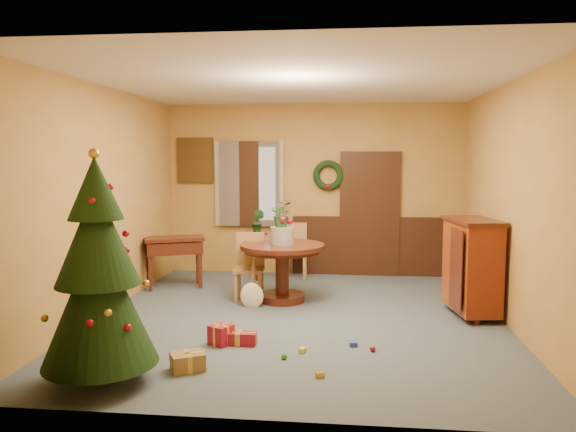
# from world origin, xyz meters

# --- Properties ---
(room_envelope) EXTENTS (5.50, 5.50, 5.50)m
(room_envelope) POSITION_xyz_m (0.21, 2.70, 1.12)
(room_envelope) COLOR #394954
(room_envelope) RESTS_ON ground
(dining_table) EXTENTS (1.17, 1.17, 0.81)m
(dining_table) POSITION_xyz_m (-0.31, 0.81, 0.56)
(dining_table) COLOR black
(dining_table) RESTS_ON floor
(urn) EXTENTS (0.33, 0.33, 0.24)m
(urn) POSITION_xyz_m (-0.31, 0.81, 0.93)
(urn) COLOR slate
(urn) RESTS_ON dining_table
(centerpiece_plant) EXTENTS (0.32, 0.28, 0.36)m
(centerpiece_plant) POSITION_xyz_m (-0.31, 0.81, 1.22)
(centerpiece_plant) COLOR #1E4C23
(centerpiece_plant) RESTS_ON urn
(chair_near) EXTENTS (0.43, 0.43, 0.94)m
(chair_near) POSITION_xyz_m (-0.79, 0.90, 0.50)
(chair_near) COLOR #98683D
(chair_near) RESTS_ON floor
(chair_far) EXTENTS (0.41, 0.41, 0.95)m
(chair_far) POSITION_xyz_m (-0.28, 2.30, 0.51)
(chair_far) COLOR #98683D
(chair_far) RESTS_ON floor
(guitar) EXTENTS (0.38, 0.52, 0.73)m
(guitar) POSITION_xyz_m (-0.68, 0.47, 0.37)
(guitar) COLOR #F7F3CE
(guitar) RESTS_ON floor
(plant_stand) EXTENTS (0.30, 0.30, 0.78)m
(plant_stand) POSITION_xyz_m (-0.86, 2.09, 0.49)
(plant_stand) COLOR black
(plant_stand) RESTS_ON floor
(stand_plant) EXTENTS (0.26, 0.23, 0.38)m
(stand_plant) POSITION_xyz_m (-0.86, 2.09, 0.98)
(stand_plant) COLOR #19471E
(stand_plant) RESTS_ON plant_stand
(christmas_tree) EXTENTS (1.01, 1.01, 2.08)m
(christmas_tree) POSITION_xyz_m (-1.57, -2.20, 0.99)
(christmas_tree) COLOR #382111
(christmas_tree) RESTS_ON floor
(writing_desk) EXTENTS (0.98, 0.74, 0.79)m
(writing_desk) POSITION_xyz_m (-2.06, 1.46, 0.59)
(writing_desk) COLOR black
(writing_desk) RESTS_ON floor
(sideboard) EXTENTS (0.66, 1.03, 1.24)m
(sideboard) POSITION_xyz_m (2.15, 0.36, 0.66)
(sideboard) COLOR #57100A
(sideboard) RESTS_ON floor
(gift_a) EXTENTS (0.38, 0.34, 0.17)m
(gift_a) POSITION_xyz_m (-0.90, -1.82, 0.08)
(gift_a) COLOR brown
(gift_a) RESTS_ON floor
(gift_b) EXTENTS (0.29, 0.29, 0.21)m
(gift_b) POSITION_xyz_m (-0.75, -1.06, 0.11)
(gift_b) COLOR maroon
(gift_b) RESTS_ON floor
(gift_c) EXTENTS (0.28, 0.24, 0.13)m
(gift_c) POSITION_xyz_m (-2.15, -0.31, 0.07)
(gift_c) COLOR brown
(gift_c) RESTS_ON floor
(gift_d) EXTENTS (0.39, 0.16, 0.14)m
(gift_d) POSITION_xyz_m (-0.56, -1.05, 0.07)
(gift_d) COLOR maroon
(gift_d) RESTS_ON floor
(toy_a) EXTENTS (0.09, 0.07, 0.05)m
(toy_a) POSITION_xyz_m (0.66, -0.99, 0.03)
(toy_a) COLOR #293BB1
(toy_a) RESTS_ON floor
(toy_b) EXTENTS (0.06, 0.06, 0.06)m
(toy_b) POSITION_xyz_m (-0.02, -1.44, 0.03)
(toy_b) COLOR #267F22
(toy_b) RESTS_ON floor
(toy_c) EXTENTS (0.08, 0.09, 0.05)m
(toy_c) POSITION_xyz_m (0.14, -1.23, 0.03)
(toy_c) COLOR gold
(toy_c) RESTS_ON floor
(toy_d) EXTENTS (0.06, 0.06, 0.06)m
(toy_d) POSITION_xyz_m (0.86, -1.12, 0.03)
(toy_d) COLOR #AA0B21
(toy_d) RESTS_ON floor
(toy_e) EXTENTS (0.09, 0.08, 0.05)m
(toy_e) POSITION_xyz_m (0.36, -1.87, 0.03)
(toy_e) COLOR gold
(toy_e) RESTS_ON floor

